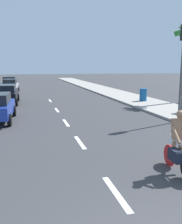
% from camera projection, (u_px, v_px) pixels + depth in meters
% --- Properties ---
extents(ground_plane, '(160.00, 160.00, 0.00)m').
position_uv_depth(ground_plane, '(50.00, 101.00, 22.55)').
color(ground_plane, '#38383A').
extents(sidewalk_strip, '(3.60, 80.00, 0.14)m').
position_uv_depth(sidewalk_strip, '(121.00, 95.00, 26.27)').
color(sidewalk_strip, '#9E998E').
rests_on(sidewalk_strip, ground).
extents(lane_stripe_1, '(0.16, 1.80, 0.01)m').
position_uv_depth(lane_stripe_1, '(116.00, 193.00, 6.09)').
color(lane_stripe_1, white).
rests_on(lane_stripe_1, ground).
extents(lane_stripe_2, '(0.16, 1.80, 0.01)m').
position_uv_depth(lane_stripe_2, '(80.00, 142.00, 10.16)').
color(lane_stripe_2, white).
rests_on(lane_stripe_2, ground).
extents(lane_stripe_3, '(0.16, 1.80, 0.01)m').
position_uv_depth(lane_stripe_3, '(66.00, 123.00, 13.68)').
color(lane_stripe_3, white).
rests_on(lane_stripe_3, ground).
extents(lane_stripe_4, '(0.16, 1.80, 0.01)m').
position_uv_depth(lane_stripe_4, '(57.00, 110.00, 17.70)').
color(lane_stripe_4, white).
rests_on(lane_stripe_4, ground).
extents(lane_stripe_5, '(0.16, 1.80, 0.01)m').
position_uv_depth(lane_stripe_5, '(50.00, 101.00, 22.56)').
color(lane_stripe_5, white).
rests_on(lane_stripe_5, ground).
extents(cyclist, '(0.64, 1.71, 1.82)m').
position_uv_depth(cyclist, '(178.00, 145.00, 7.09)').
color(cyclist, black).
rests_on(cyclist, ground).
extents(parked_car_black, '(2.13, 4.55, 1.57)m').
position_uv_depth(parked_car_black, '(5.00, 94.00, 20.51)').
color(parked_car_black, black).
rests_on(parked_car_black, ground).
extents(parked_car_silver, '(1.94, 3.89, 1.57)m').
position_uv_depth(parked_car_silver, '(10.00, 85.00, 29.64)').
color(parked_car_silver, '#B7BABF').
rests_on(parked_car_silver, ground).
extents(parked_car_white, '(2.12, 4.46, 1.57)m').
position_uv_depth(parked_car_white, '(9.00, 82.00, 36.63)').
color(parked_car_white, white).
rests_on(parked_car_white, ground).
extents(trash_bin_far, '(0.60, 0.60, 1.04)m').
position_uv_depth(trash_bin_far, '(143.00, 95.00, 21.29)').
color(trash_bin_far, '#14518C').
rests_on(trash_bin_far, sidewalk_strip).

